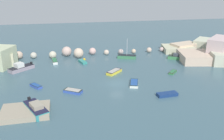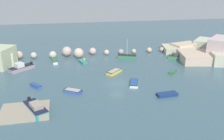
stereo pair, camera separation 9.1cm
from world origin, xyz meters
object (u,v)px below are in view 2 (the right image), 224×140
Objects in this scene: moored_boat_2 at (36,86)px; moored_boat_9 at (36,108)px; moored_boat_6 at (83,62)px; moored_boat_8 at (73,91)px; moored_boat_11 at (167,94)px; moored_boat_0 at (134,83)px; moored_boat_7 at (55,61)px; channel_buoy at (84,59)px; moored_boat_5 at (21,68)px; moored_boat_4 at (114,72)px; moored_boat_10 at (177,57)px; moored_boat_1 at (173,72)px; stone_dock at (25,112)px; moored_boat_3 at (127,57)px.

moored_boat_2 is 10.04m from moored_boat_9.
moored_boat_6 is (9.93, 13.47, 0.00)m from moored_boat_2.
moored_boat_8 is 0.95× the size of moored_boat_11.
moored_boat_7 reaches higher than moored_boat_0.
moored_boat_8 is (-3.60, -18.86, -0.04)m from channel_buoy.
moored_boat_8 is at bearing 87.16° from moored_boat_5.
moored_boat_4 is 19.63m from moored_boat_10.
moored_boat_11 is at bearing 68.08° from moored_boat_9.
moored_boat_10 reaches higher than moored_boat_6.
moored_boat_0 is at bearing 87.02° from moored_boat_9.
moored_boat_11 is (20.09, -23.32, -0.09)m from moored_boat_7.
moored_boat_0 is 0.68× the size of moored_boat_9.
moored_boat_5 is 0.93× the size of moored_boat_9.
moored_boat_0 is at bearing -64.41° from channel_buoy.
channel_buoy is 22.43m from moored_boat_1.
moored_boat_1 is 12.99m from moored_boat_4.
moored_boat_10 reaches higher than moored_boat_2.
moored_boat_7 is at bearing 82.00° from stone_dock.
moored_boat_5 is (-4.27, 10.49, 0.39)m from moored_boat_2.
moored_boat_2 is 0.54× the size of moored_boat_3.
moored_boat_1 is at bearing 23.27° from stone_dock.
moored_boat_8 is (-11.92, -1.48, 0.01)m from moored_boat_0.
moored_boat_4 reaches higher than moored_boat_11.
moored_boat_0 is 12.01m from moored_boat_8.
moored_boat_7 is (-13.11, 10.38, 0.02)m from moored_boat_4.
moored_boat_0 is (8.32, -17.37, -0.05)m from channel_buoy.
moored_boat_2 is (-18.79, 2.30, -0.02)m from moored_boat_0.
moored_boat_2 is at bearing -124.77° from channel_buoy.
moored_boat_3 is (22.21, 25.47, 0.03)m from stone_dock.
moored_boat_11 is (12.68, -23.35, -0.06)m from channel_buoy.
channel_buoy is 0.24× the size of moored_boat_2.
channel_buoy is at bearing 66.61° from stone_dock.
stone_dock is 25.58m from moored_boat_7.
moored_boat_5 is at bearing -149.79° from moored_boat_3.
moored_boat_1 is at bearing 87.52° from moored_boat_9.
moored_boat_7 is at bearing -82.76° from moored_boat_4.
stone_dock is 21.12m from moored_boat_5.
moored_boat_9 is (5.26, -20.48, 0.00)m from moored_boat_5.
moored_boat_9 is at bearing -109.48° from moored_boat_3.
moored_boat_9 is at bearing -101.64° from moored_boat_8.
moored_boat_10 reaches higher than moored_boat_1.
moored_boat_4 is (-5.54, -10.52, -0.10)m from moored_boat_3.
moored_boat_9 reaches higher than moored_boat_0.
moored_boat_5 is (-25.98, -4.69, 0.20)m from moored_boat_3.
moored_boat_11 is at bearing 104.82° from moored_boat_5.
channel_buoy reaches higher than moored_boat_0.
moored_boat_5 is 14.51m from moored_boat_6.
moored_boat_3 is at bearing 149.44° from moored_boat_5.
moored_boat_8 reaches higher than moored_boat_1.
moored_boat_4 reaches higher than moored_boat_2.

